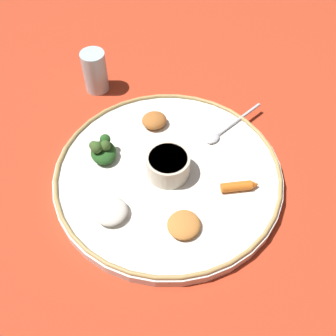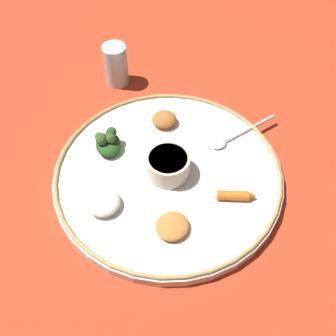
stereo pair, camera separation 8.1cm
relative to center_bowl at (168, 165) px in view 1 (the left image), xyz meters
name	(u,v)px [view 1 (the left image)]	position (x,y,z in m)	size (l,w,h in m)	color
ground_plane	(168,179)	(0.00, 0.00, -0.05)	(2.40, 2.40, 0.00)	#B7381E
platter	(168,176)	(0.00, 0.00, -0.04)	(0.46, 0.46, 0.02)	white
platter_rim	(168,172)	(0.00, 0.00, -0.02)	(0.45, 0.45, 0.01)	tan
center_bowl	(168,165)	(0.00, 0.00, 0.00)	(0.09, 0.09, 0.05)	beige
spoon	(225,129)	(-0.17, -0.01, -0.02)	(0.17, 0.03, 0.01)	silver
greens_pile	(103,150)	(0.08, -0.12, 0.00)	(0.07, 0.08, 0.05)	#23511E
carrot_near_spoon	(239,186)	(-0.08, 0.12, -0.02)	(0.07, 0.05, 0.02)	orange
mound_chickpea	(154,120)	(-0.06, -0.12, -0.01)	(0.05, 0.05, 0.03)	#B2662D
mound_squash	(184,225)	(0.06, 0.11, -0.02)	(0.06, 0.06, 0.02)	#C67A38
mound_rice_white	(110,211)	(0.14, 0.01, -0.01)	(0.06, 0.06, 0.02)	silver
drinking_glass	(95,74)	(-0.04, -0.32, 0.00)	(0.06, 0.06, 0.10)	silver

